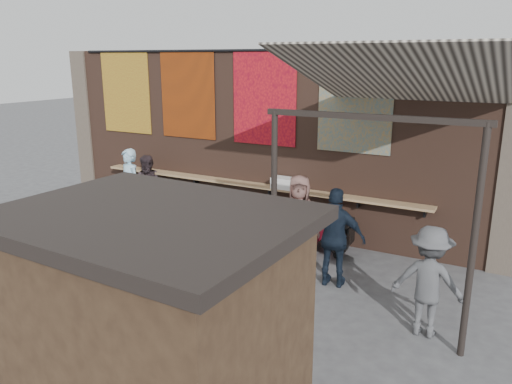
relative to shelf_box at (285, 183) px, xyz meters
The scene contains 33 objects.
ground 2.77m from the shelf_box, 111.70° to the right, with size 70.00×70.00×0.00m, color #474749.
brick_wall 1.25m from the shelf_box, 156.39° to the left, with size 10.00×0.40×4.00m, color brown.
pier_left 6.17m from the shelf_box, behind, with size 0.50×0.50×4.00m, color #4C4238.
eating_counter 0.93m from the shelf_box, behind, with size 8.00×0.32×0.05m, color #9E7A51.
shelf_box is the anchor object (origin of this frame).
tapestry_redgold 4.85m from the shelf_box, behind, with size 1.50×0.02×2.00m, color maroon.
tapestry_sun 3.16m from the shelf_box, behind, with size 1.50×0.02×2.00m, color #CC480C.
tapestry_orange 1.87m from the shelf_box, 163.69° to the left, with size 1.50×0.02×2.00m, color red.
tapestry_multi 2.24m from the shelf_box, ahead, with size 1.50×0.02×2.00m, color #246086.
hang_rail 2.89m from the shelf_box, 169.48° to the left, with size 0.06×0.06×9.50m, color black.
scooter_stool_0 3.70m from the shelf_box, behind, with size 0.38×0.84×0.79m, color #1C715A, non-canonical shape.
scooter_stool_1 3.08m from the shelf_box, behind, with size 0.35×0.79×0.75m, color maroon, non-canonical shape.
scooter_stool_2 2.45m from the shelf_box, behind, with size 0.39×0.86×0.82m, color #0D5B26, non-canonical shape.
scooter_stool_3 1.98m from the shelf_box, behind, with size 0.32×0.71×0.67m, color navy, non-canonical shape.
scooter_stool_4 1.39m from the shelf_box, 164.05° to the right, with size 0.34×0.76×0.72m, color #0E4817, non-canonical shape.
scooter_stool_5 1.01m from the shelf_box, 147.53° to the right, with size 0.40×0.88×0.84m, color #A81D0C, non-canonical shape.
scooter_stool_6 0.96m from the shelf_box, 63.84° to the right, with size 0.33×0.74×0.71m, color #131D48, non-canonical shape.
scooter_stool_7 1.24m from the shelf_box, 23.31° to the right, with size 0.35×0.78×0.74m, color maroon, non-canonical shape.
scooter_stool_8 1.71m from the shelf_box, 11.17° to the right, with size 0.34×0.75×0.71m, color black, non-canonical shape.
diner_left 3.70m from the shelf_box, 165.85° to the right, with size 0.66×0.44×1.82m, color #9CCAE4.
diner_right 3.55m from the shelf_box, behind, with size 0.76×0.59×1.57m, color #32262B.
shopper_navy 2.47m from the shelf_box, 43.98° to the right, with size 1.02×0.42×1.74m, color black.
shopper_grey 4.33m from the shelf_box, 36.70° to the right, with size 1.04×0.60×1.61m, color #4E4F52.
shopper_tan 1.34m from the shelf_box, 52.85° to the right, with size 0.83×0.54×1.71m, color brown.
market_stall 6.55m from the shelf_box, 74.63° to the right, with size 2.28×1.71×2.47m, color black.
stall_roof 6.67m from the shelf_box, 74.63° to the right, with size 2.56×1.97×0.12m, color black.
stall_sign 5.74m from the shelf_box, 71.92° to the right, with size 1.20×0.04×0.50m, color gold.
stall_shelf 5.72m from the shelf_box, 71.92° to the right, with size 1.89×0.10×0.06m, color #473321.
awning_canvas 3.74m from the shelf_box, 28.44° to the right, with size 3.20×3.40×0.03m, color beige.
awning_ledger 3.75m from the shelf_box, ahead, with size 3.30×0.08×0.12m, color #33261C.
awning_header 4.30m from the shelf_box, 48.29° to the right, with size 3.00×0.08×0.08m, color black.
awning_post_left 3.15m from the shelf_box, 67.78° to the right, with size 0.09×0.09×3.10m, color black.
awning_post_right 4.94m from the shelf_box, 36.05° to the right, with size 0.09×0.09×3.10m, color black.
Camera 1 is at (5.32, -7.04, 3.82)m, focal length 35.00 mm.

